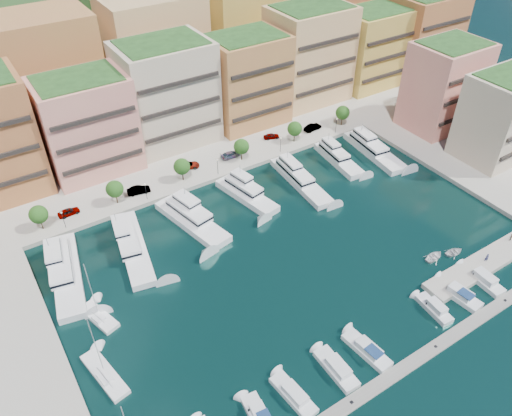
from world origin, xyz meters
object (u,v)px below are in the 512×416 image
at_px(lamppost_3, 281,142).
at_px(person_0, 487,257).
at_px(tender_0, 434,257).
at_px(car_2, 188,165).
at_px(tree_4, 295,129).
at_px(tender_2, 454,252).
at_px(tree_1, 115,189).
at_px(cruiser_3, 337,369).
at_px(car_1, 139,190).
at_px(cruiser_7, 458,294).
at_px(sailboat_2, 99,317).
at_px(tree_0, 38,215).
at_px(lamppost_1, 146,189).
at_px(cruiser_8, 482,279).
at_px(yacht_3, 245,192).
at_px(tree_2, 182,167).
at_px(yacht_4, 299,178).
at_px(car_5, 313,127).
at_px(yacht_5, 337,157).
at_px(yacht_0, 65,270).
at_px(lamppost_4, 336,123).
at_px(car_4, 271,136).
at_px(lamppost_0, 63,217).
at_px(sailboat_1, 105,375).
at_px(tree_3, 241,147).
at_px(yacht_2, 190,218).
at_px(person_1, 511,237).
at_px(car_0, 69,212).
at_px(tree_5, 343,113).
at_px(car_3, 231,155).
at_px(lamppost_2, 217,164).
at_px(cruiser_4, 367,350).
at_px(yacht_1, 132,245).
at_px(yacht_6, 372,148).

height_order(lamppost_3, person_0, lamppost_3).
height_order(tender_0, car_2, car_2).
relative_size(tree_4, tender_2, 1.44).
xyz_separation_m(tree_1, cruiser_3, (13.65, -58.09, -4.20)).
relative_size(car_1, car_2, 0.95).
height_order(cruiser_7, sailboat_2, sailboat_2).
bearing_deg(cruiser_3, tree_1, 103.23).
xyz_separation_m(tree_0, lamppost_1, (22.00, -2.30, -0.92)).
distance_m(cruiser_8, sailboat_2, 69.40).
bearing_deg(lamppost_1, yacht_3, -27.11).
bearing_deg(lamppost_3, tree_2, 174.94).
xyz_separation_m(tree_2, yacht_4, (22.88, -14.24, -3.65)).
bearing_deg(car_5, tree_2, 86.74).
xyz_separation_m(yacht_5, car_1, (-46.99, 12.76, 0.64)).
xyz_separation_m(yacht_0, tender_2, (65.97, -35.69, -0.80)).
bearing_deg(tree_1, yacht_4, -20.11).
bearing_deg(lamppost_1, lamppost_4, 0.00).
distance_m(lamppost_1, sailboat_2, 32.81).
xyz_separation_m(cruiser_8, car_4, (-4.75, 62.57, 1.15)).
bearing_deg(lamppost_3, lamppost_1, 180.00).
height_order(yacht_3, person_0, yacht_3).
bearing_deg(cruiser_7, car_1, 121.80).
height_order(lamppost_0, sailboat_1, sailboat_1).
bearing_deg(yacht_0, tree_2, 24.76).
relative_size(lamppost_1, tender_2, 1.07).
distance_m(tree_4, tender_2, 50.54).
xyz_separation_m(lamppost_1, car_1, (-0.64, 3.05, -1.98)).
bearing_deg(tender_2, car_1, 48.26).
distance_m(yacht_4, sailboat_1, 61.27).
height_order(tree_3, car_1, tree_3).
bearing_deg(yacht_0, yacht_2, 2.34).
xyz_separation_m(tender_2, person_1, (11.50, -3.98, 1.37)).
relative_size(sailboat_1, car_0, 2.90).
bearing_deg(tree_5, car_3, 175.92).
distance_m(car_3, car_4, 13.76).
bearing_deg(lamppost_1, lamppost_2, 0.00).
xyz_separation_m(tree_4, cruiser_4, (-28.03, -58.12, -4.17)).
xyz_separation_m(lamppost_0, yacht_4, (50.88, -11.94, -2.73)).
distance_m(lamppost_4, sailboat_1, 85.52).
bearing_deg(car_3, car_4, -81.40).
relative_size(tree_4, car_5, 1.09).
distance_m(sailboat_1, car_4, 75.04).
height_order(yacht_1, sailboat_2, sailboat_2).
bearing_deg(sailboat_2, yacht_6, 10.57).
relative_size(cruiser_7, sailboat_2, 0.68).
bearing_deg(yacht_4, car_4, 75.04).
height_order(lamppost_0, car_2, lamppost_0).
relative_size(lamppost_4, yacht_5, 0.25).
bearing_deg(yacht_2, cruiser_8, -49.79).
height_order(yacht_1, person_0, yacht_1).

